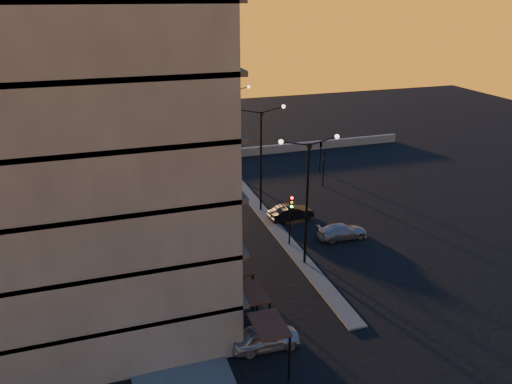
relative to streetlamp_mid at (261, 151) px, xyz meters
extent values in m
plane|color=black|center=(0.00, -10.00, -5.59)|extent=(120.00, 120.00, 0.00)
cube|color=#4C4C4A|center=(-10.50, -6.00, -5.53)|extent=(5.00, 40.00, 0.12)
cube|color=#4C4C4A|center=(0.00, 0.00, -5.53)|extent=(1.20, 36.00, 0.12)
cube|color=slate|center=(2.00, 16.00, -5.09)|extent=(44.00, 0.50, 1.00)
cylinder|color=#67635B|center=(-14.00, -8.00, 6.91)|extent=(14.00, 14.00, 25.00)
cube|color=#67635B|center=(-14.00, -13.00, 6.91)|extent=(14.00, 10.00, 25.00)
cylinder|color=black|center=(-14.00, -8.00, -3.99)|extent=(14.16, 14.16, 2.40)
cube|color=black|center=(-6.80, -12.00, -1.99)|extent=(0.15, 3.20, 1.20)
cylinder|color=black|center=(0.00, -10.00, -1.09)|extent=(0.18, 0.18, 9.00)
cube|color=black|center=(0.00, -10.00, 3.31)|extent=(0.25, 0.25, 0.35)
sphere|color=#FFE5B2|center=(-2.00, -10.00, 3.76)|extent=(0.32, 0.32, 0.32)
sphere|color=#FFE5B2|center=(2.00, -10.00, 3.76)|extent=(0.32, 0.32, 0.32)
cylinder|color=black|center=(0.00, 0.00, -1.09)|extent=(0.18, 0.18, 9.00)
cube|color=black|center=(0.00, 0.00, 3.31)|extent=(0.25, 0.25, 0.35)
sphere|color=#FFE5B2|center=(-2.00, 0.00, 3.76)|extent=(0.32, 0.32, 0.32)
sphere|color=#FFE5B2|center=(2.00, 0.00, 3.76)|extent=(0.32, 0.32, 0.32)
cylinder|color=black|center=(0.00, 10.00, -1.09)|extent=(0.18, 0.18, 9.00)
cube|color=black|center=(0.00, 10.00, 3.31)|extent=(0.25, 0.25, 0.35)
sphere|color=#FFE5B2|center=(-2.00, 10.00, 3.76)|extent=(0.32, 0.32, 0.32)
sphere|color=#FFE5B2|center=(2.00, 10.00, 3.76)|extent=(0.32, 0.32, 0.32)
cylinder|color=black|center=(0.00, -7.00, -3.99)|extent=(0.12, 0.12, 3.20)
cube|color=black|center=(0.00, -7.18, -1.84)|extent=(0.28, 0.16, 1.00)
sphere|color=#FF0C05|center=(0.00, -7.28, -1.49)|extent=(0.20, 0.20, 0.20)
sphere|color=orange|center=(0.00, -7.28, -1.84)|extent=(0.20, 0.20, 0.20)
sphere|color=#0CFF26|center=(0.00, -7.28, -2.19)|extent=(0.20, 0.20, 0.20)
cylinder|color=black|center=(8.00, 4.00, -4.19)|extent=(0.12, 0.12, 2.80)
imported|color=black|center=(8.00, 4.00, -2.39)|extent=(0.13, 0.16, 0.80)
cylinder|color=black|center=(9.50, 8.00, -4.19)|extent=(0.12, 0.12, 2.80)
imported|color=black|center=(9.50, 8.00, -2.39)|extent=(0.42, 1.99, 0.80)
imported|color=#A7A9AE|center=(-5.69, -17.80, -4.93)|extent=(3.93, 1.72, 1.32)
imported|color=black|center=(1.90, -2.58, -4.95)|extent=(4.04, 1.74, 1.29)
imported|color=#94969B|center=(4.50, -7.15, -5.01)|extent=(4.08, 1.77, 1.17)
camera|label=1|loc=(-13.13, -39.04, 12.68)|focal=35.00mm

